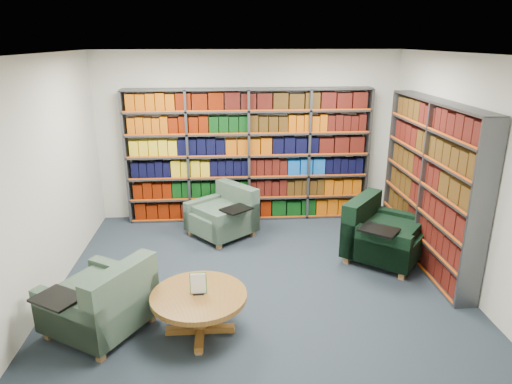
{
  "coord_description": "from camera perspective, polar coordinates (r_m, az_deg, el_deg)",
  "views": [
    {
      "loc": [
        -0.4,
        -5.05,
        2.95
      ],
      "look_at": [
        0.0,
        0.6,
        1.05
      ],
      "focal_mm": 32.0,
      "sensor_mm": 36.0,
      "label": 1
    }
  ],
  "objects": [
    {
      "name": "room_shell",
      "position": [
        5.3,
        0.46,
        1.53
      ],
      "size": [
        5.02,
        5.02,
        2.82
      ],
      "color": "#1A232F",
      "rests_on": "ground"
    },
    {
      "name": "bookshelf_back",
      "position": [
        7.63,
        -0.93,
        4.5
      ],
      "size": [
        4.0,
        0.28,
        2.2
      ],
      "color": "#47494F",
      "rests_on": "ground"
    },
    {
      "name": "bookshelf_right",
      "position": [
        6.55,
        20.91,
        0.86
      ],
      "size": [
        0.28,
        2.5,
        2.2
      ],
      "color": "#47494F",
      "rests_on": "ground"
    },
    {
      "name": "chair_teal_left",
      "position": [
        7.21,
        -3.8,
        -2.97
      ],
      "size": [
        1.19,
        1.19,
        0.77
      ],
      "color": "#03303E",
      "rests_on": "ground"
    },
    {
      "name": "chair_green_right",
      "position": [
        6.62,
        15.12,
        -5.3
      ],
      "size": [
        1.33,
        1.33,
        0.86
      ],
      "color": "black",
      "rests_on": "ground"
    },
    {
      "name": "chair_teal_front",
      "position": [
        5.13,
        -18.44,
        -13.19
      ],
      "size": [
        1.24,
        1.24,
        0.82
      ],
      "color": "#03303E",
      "rests_on": "ground"
    },
    {
      "name": "coffee_table",
      "position": [
        4.88,
        -7.13,
        -13.5
      ],
      "size": [
        1.0,
        1.0,
        0.7
      ],
      "color": "olive",
      "rests_on": "ground"
    }
  ]
}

